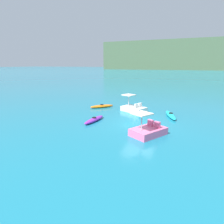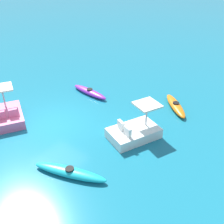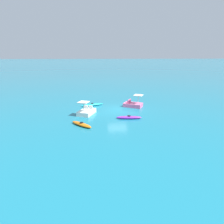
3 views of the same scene
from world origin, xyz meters
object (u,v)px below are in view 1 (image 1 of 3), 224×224
(pedal_boat_white, at_px, (134,108))
(kayak_orange, at_px, (102,106))
(kayak_cyan, at_px, (171,115))
(kayak_purple, at_px, (94,120))
(pedal_boat_pink, at_px, (148,130))

(pedal_boat_white, bearing_deg, kayak_orange, 174.89)
(kayak_cyan, relative_size, pedal_boat_white, 1.14)
(kayak_orange, distance_m, pedal_boat_white, 3.82)
(kayak_orange, distance_m, kayak_cyan, 7.62)
(kayak_purple, distance_m, pedal_boat_white, 5.16)
(kayak_orange, relative_size, pedal_boat_white, 0.84)
(kayak_orange, distance_m, kayak_purple, 5.35)
(pedal_boat_pink, bearing_deg, kayak_purple, 163.82)
(kayak_purple, bearing_deg, kayak_orange, 108.76)
(kayak_cyan, xyz_separation_m, pedal_boat_white, (-3.76, 0.61, 0.17))
(kayak_orange, relative_size, kayak_cyan, 0.74)
(pedal_boat_pink, height_order, pedal_boat_white, same)
(kayak_orange, distance_m, pedal_boat_pink, 9.30)
(kayak_orange, bearing_deg, pedal_boat_white, -5.11)
(kayak_cyan, height_order, pedal_boat_pink, pedal_boat_pink)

